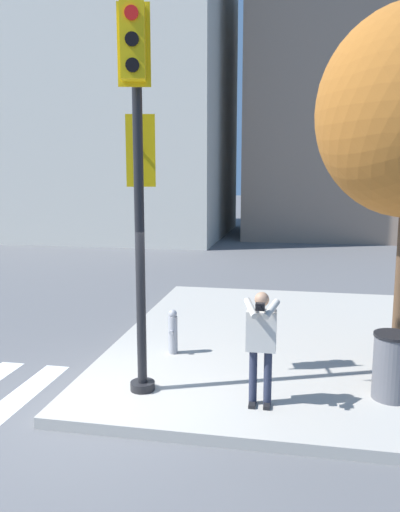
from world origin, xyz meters
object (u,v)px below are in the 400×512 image
object	(u,v)px
traffic_signal_pole	(138,153)
person_photographer	(261,339)
fire_hydrant	(173,332)
trash_bin	(392,366)

from	to	relation	value
traffic_signal_pole	person_photographer	bearing A→B (deg)	-5.53
traffic_signal_pole	fire_hydrant	bearing A→B (deg)	87.46
person_photographer	traffic_signal_pole	bearing A→B (deg)	174.47
person_photographer	fire_hydrant	size ratio (longest dim) A/B	1.99
fire_hydrant	person_photographer	bearing A→B (deg)	-46.46
traffic_signal_pole	trash_bin	size ratio (longest dim) A/B	5.95
traffic_signal_pole	trash_bin	distance (m)	4.62
person_photographer	trash_bin	size ratio (longest dim) A/B	1.67
person_photographer	fire_hydrant	bearing A→B (deg)	133.54
traffic_signal_pole	trash_bin	bearing A→B (deg)	6.18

